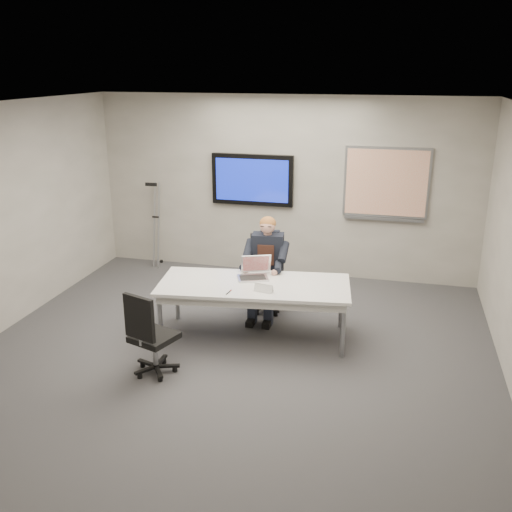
% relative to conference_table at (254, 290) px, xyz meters
% --- Properties ---
extents(floor, '(6.00, 6.00, 0.02)m').
position_rel_conference_table_xyz_m(floor, '(-0.13, -0.60, -0.63)').
color(floor, '#323235').
rests_on(floor, ground).
extents(ceiling, '(6.00, 6.00, 0.02)m').
position_rel_conference_table_xyz_m(ceiling, '(-0.13, -0.60, 2.17)').
color(ceiling, silver).
rests_on(ceiling, wall_back).
extents(wall_back, '(6.00, 0.02, 2.80)m').
position_rel_conference_table_xyz_m(wall_back, '(-0.13, 2.40, 0.77)').
color(wall_back, gray).
rests_on(wall_back, ground).
extents(wall_front, '(6.00, 0.02, 2.80)m').
position_rel_conference_table_xyz_m(wall_front, '(-0.13, -3.60, 0.77)').
color(wall_front, gray).
rests_on(wall_front, ground).
extents(conference_table, '(2.40, 1.24, 0.71)m').
position_rel_conference_table_xyz_m(conference_table, '(0.00, 0.00, 0.00)').
color(conference_table, silver).
rests_on(conference_table, ground).
extents(tv_display, '(1.30, 0.09, 0.80)m').
position_rel_conference_table_xyz_m(tv_display, '(-0.63, 2.35, 0.87)').
color(tv_display, black).
rests_on(tv_display, wall_back).
extents(whiteboard, '(1.25, 0.08, 1.10)m').
position_rel_conference_table_xyz_m(whiteboard, '(1.42, 2.37, 0.90)').
color(whiteboard, gray).
rests_on(whiteboard, wall_back).
extents(office_chair_far, '(0.65, 0.65, 1.04)m').
position_rel_conference_table_xyz_m(office_chair_far, '(-0.03, 0.87, -0.30)').
color(office_chair_far, black).
rests_on(office_chair_far, ground).
extents(office_chair_near, '(0.58, 0.58, 0.97)m').
position_rel_conference_table_xyz_m(office_chair_near, '(-0.84, -1.14, -0.32)').
color(office_chair_near, black).
rests_on(office_chair_near, ground).
extents(seated_person, '(0.44, 0.75, 1.34)m').
position_rel_conference_table_xyz_m(seated_person, '(-0.02, 0.63, -0.09)').
color(seated_person, '#1F2534').
rests_on(seated_person, office_chair_far).
extents(crutch, '(0.21, 0.57, 1.50)m').
position_rel_conference_table_xyz_m(crutch, '(-2.23, 2.20, 0.11)').
color(crutch, '#9FA1A6').
rests_on(crutch, ground).
extents(laptop, '(0.44, 0.47, 0.26)m').
position_rel_conference_table_xyz_m(laptop, '(-0.05, 0.22, 0.15)').
color(laptop, silver).
rests_on(laptop, conference_table).
extents(name_tent, '(0.24, 0.10, 0.09)m').
position_rel_conference_table_xyz_m(name_tent, '(0.17, -0.22, 0.13)').
color(name_tent, white).
rests_on(name_tent, conference_table).
extents(pen, '(0.03, 0.14, 0.01)m').
position_rel_conference_table_xyz_m(pen, '(-0.21, -0.35, 0.09)').
color(pen, black).
rests_on(pen, conference_table).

